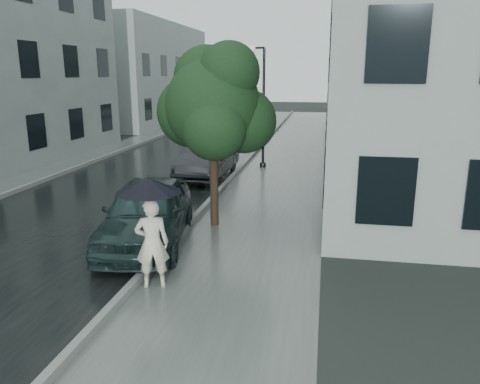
% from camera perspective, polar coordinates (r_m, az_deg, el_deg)
% --- Properties ---
extents(ground, '(120.00, 120.00, 0.00)m').
position_cam_1_polar(ground, '(9.72, -2.33, -10.37)').
color(ground, black).
rests_on(ground, ground).
extents(sidewalk, '(3.50, 60.00, 0.01)m').
position_cam_1_polar(sidewalk, '(21.07, 5.49, 3.17)').
color(sidewalk, slate).
rests_on(sidewalk, ground).
extents(kerb_near, '(0.15, 60.00, 0.15)m').
position_cam_1_polar(kerb_near, '(21.29, 0.59, 3.54)').
color(kerb_near, slate).
rests_on(kerb_near, ground).
extents(asphalt_road, '(6.85, 60.00, 0.00)m').
position_cam_1_polar(asphalt_road, '(22.15, -8.39, 3.62)').
color(asphalt_road, black).
rests_on(asphalt_road, ground).
extents(kerb_far, '(0.15, 60.00, 0.15)m').
position_cam_1_polar(kerb_far, '(23.49, -16.53, 3.97)').
color(kerb_far, slate).
rests_on(kerb_far, ground).
extents(sidewalk_far, '(1.70, 60.00, 0.01)m').
position_cam_1_polar(sidewalk_far, '(23.93, -18.50, 3.83)').
color(sidewalk_far, '#4C5451').
rests_on(sidewalk_far, ground).
extents(building_near, '(7.02, 36.00, 9.00)m').
position_cam_1_polar(building_near, '(28.33, 18.05, 14.54)').
color(building_near, gray).
rests_on(building_near, ground).
extents(building_far_b, '(7.02, 18.00, 8.00)m').
position_cam_1_polar(building_far_b, '(41.69, -12.19, 13.93)').
color(building_far_b, gray).
rests_on(building_far_b, ground).
extents(pedestrian, '(0.74, 0.59, 1.77)m').
position_cam_1_polar(pedestrian, '(9.15, -10.66, -6.19)').
color(pedestrian, silver).
rests_on(pedestrian, sidewalk).
extents(umbrella, '(1.54, 1.54, 1.28)m').
position_cam_1_polar(umbrella, '(8.86, -11.12, 0.79)').
color(umbrella, black).
rests_on(umbrella, ground).
extents(street_tree, '(3.26, 2.96, 4.84)m').
position_cam_1_polar(street_tree, '(12.41, -3.21, 10.58)').
color(street_tree, '#332619').
rests_on(street_tree, ground).
extents(lamp_post, '(0.82, 0.47, 5.19)m').
position_cam_1_polar(lamp_post, '(20.52, 2.51, 11.26)').
color(lamp_post, black).
rests_on(lamp_post, ground).
extents(car_near, '(2.58, 4.84, 1.56)m').
position_cam_1_polar(car_near, '(11.56, -11.25, -2.39)').
color(car_near, '#1B2E2E').
rests_on(car_near, ground).
extents(car_far, '(1.67, 4.69, 1.54)m').
position_cam_1_polar(car_far, '(18.84, -3.90, 4.26)').
color(car_far, '#232528').
rests_on(car_far, ground).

